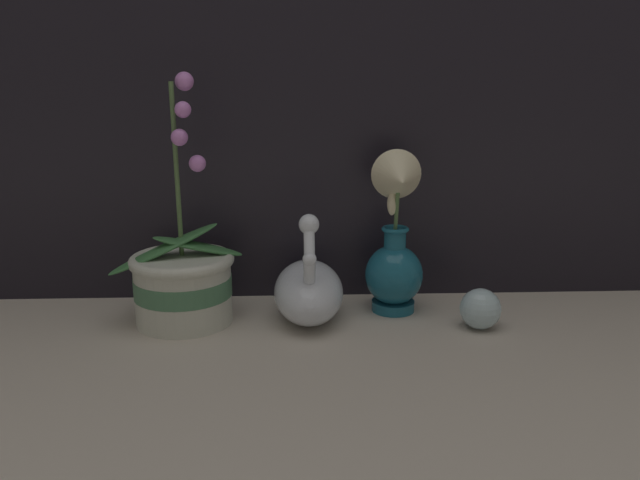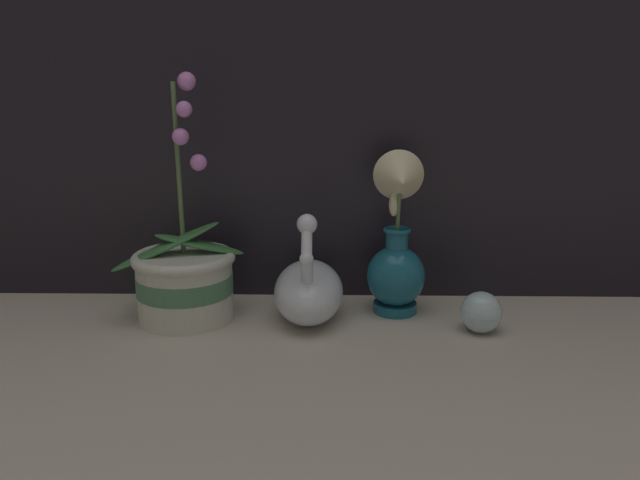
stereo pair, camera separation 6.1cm
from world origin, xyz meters
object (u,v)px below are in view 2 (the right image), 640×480
Objects in this scene: orchid_potted_plant at (185,278)px; glass_sphere at (481,312)px; swan_figurine at (309,288)px; blue_vase at (397,250)px.

orchid_potted_plant is 0.52m from glass_sphere.
swan_figurine is at bearing 169.44° from glass_sphere.
blue_vase reaches higher than glass_sphere.
blue_vase is (0.16, 0.03, 0.06)m from swan_figurine.
blue_vase is at bearing 10.52° from swan_figurine.
blue_vase is (0.38, 0.03, 0.04)m from orchid_potted_plant.
orchid_potted_plant reaches higher than glass_sphere.
orchid_potted_plant is at bearing -175.22° from blue_vase.
glass_sphere is at bearing -31.71° from blue_vase.
orchid_potted_plant is 2.01× the size of swan_figurine.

